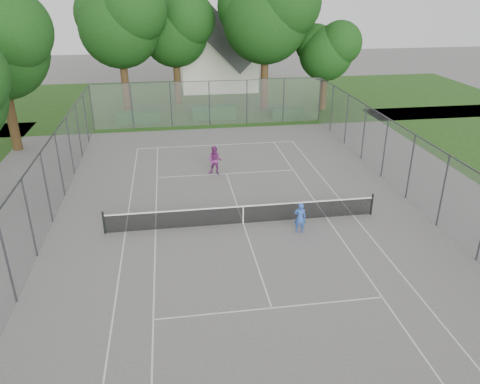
{
  "coord_description": "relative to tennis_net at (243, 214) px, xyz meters",
  "views": [
    {
      "loc": [
        -3.11,
        -19.41,
        10.48
      ],
      "look_at": [
        0.0,
        1.0,
        1.2
      ],
      "focal_mm": 35.0,
      "sensor_mm": 36.0,
      "label": 1
    }
  ],
  "objects": [
    {
      "name": "ground",
      "position": [
        0.0,
        0.0,
        -0.51
      ],
      "size": [
        120.0,
        120.0,
        0.0
      ],
      "primitive_type": "plane",
      "color": "#5E5B59",
      "rests_on": "ground"
    },
    {
      "name": "grass_far",
      "position": [
        0.0,
        26.0,
        -0.51
      ],
      "size": [
        60.0,
        20.0,
        0.0
      ],
      "primitive_type": "cube",
      "color": "#1D4012",
      "rests_on": "ground"
    },
    {
      "name": "court_markings",
      "position": [
        0.0,
        0.0,
        -0.5
      ],
      "size": [
        11.03,
        23.83,
        0.01
      ],
      "color": "silver",
      "rests_on": "ground"
    },
    {
      "name": "tennis_net",
      "position": [
        0.0,
        0.0,
        0.0
      ],
      "size": [
        12.87,
        0.1,
        1.1
      ],
      "color": "black",
      "rests_on": "ground"
    },
    {
      "name": "perimeter_fence",
      "position": [
        0.0,
        0.0,
        1.3
      ],
      "size": [
        18.08,
        34.08,
        3.52
      ],
      "color": "#38383D",
      "rests_on": "ground"
    },
    {
      "name": "tree_far_left",
      "position": [
        -6.73,
        22.57,
        7.13
      ],
      "size": [
        7.73,
        7.06,
        11.11
      ],
      "color": "#3A2715",
      "rests_on": "ground"
    },
    {
      "name": "tree_far_midleft",
      "position": [
        -2.17,
        25.0,
        6.29
      ],
      "size": [
        6.89,
        6.29,
        9.9
      ],
      "color": "#3A2715",
      "rests_on": "ground"
    },
    {
      "name": "tree_far_midright",
      "position": [
        5.38,
        21.29,
        7.66
      ],
      "size": [
        8.27,
        7.55,
        11.89
      ],
      "color": "#3A2715",
      "rests_on": "ground"
    },
    {
      "name": "tree_far_right",
      "position": [
        10.56,
        20.54,
        4.74
      ],
      "size": [
        5.33,
        4.86,
        7.66
      ],
      "color": "#3A2715",
      "rests_on": "ground"
    },
    {
      "name": "hedge_left",
      "position": [
        -5.74,
        18.65,
        -0.07
      ],
      "size": [
        3.54,
        1.06,
        0.88
      ],
      "primitive_type": "cube",
      "color": "#143E16",
      "rests_on": "ground"
    },
    {
      "name": "hedge_mid",
      "position": [
        0.51,
        18.8,
        0.06
      ],
      "size": [
        3.61,
        1.03,
        1.14
      ],
      "primitive_type": "cube",
      "color": "#143E16",
      "rests_on": "ground"
    },
    {
      "name": "hedge_right",
      "position": [
        6.66,
        18.33,
        -0.1
      ],
      "size": [
        2.72,
        1.0,
        0.82
      ],
      "primitive_type": "cube",
      "color": "#143E16",
      "rests_on": "ground"
    },
    {
      "name": "house",
      "position": [
        2.22,
        30.99,
        3.36
      ],
      "size": [
        7.72,
        5.98,
        9.61
      ],
      "color": "white",
      "rests_on": "ground"
    },
    {
      "name": "girl_player",
      "position": [
        2.42,
        -1.2,
        0.23
      ],
      "size": [
        0.6,
        0.46,
        1.47
      ],
      "primitive_type": "imported",
      "rotation": [
        0.0,
        0.0,
        2.94
      ],
      "color": "#2E54AD",
      "rests_on": "ground"
    },
    {
      "name": "woman_player",
      "position": [
        -0.66,
        6.44,
        0.35
      ],
      "size": [
        1.01,
        0.91,
        1.72
      ],
      "primitive_type": "imported",
      "rotation": [
        0.0,
        0.0,
        -0.36
      ],
      "color": "#75276A",
      "rests_on": "ground"
    }
  ]
}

